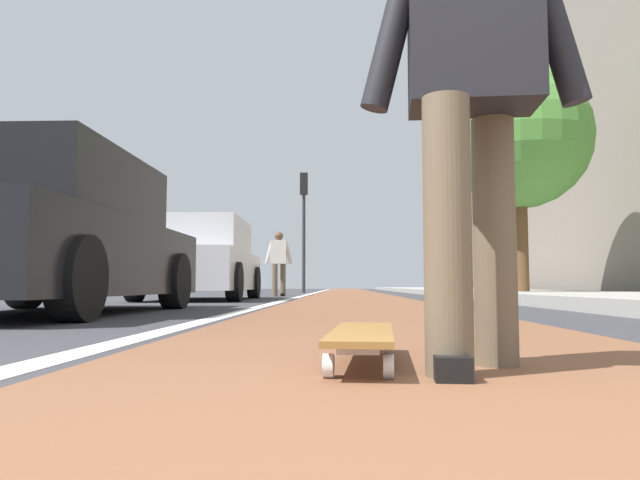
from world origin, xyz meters
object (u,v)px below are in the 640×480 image
(traffic_light, at_px, (304,210))
(street_tree_mid, at_px, (519,139))
(skateboard, at_px, (362,337))
(skater_person, at_px, (472,72))
(parked_car_near, at_px, (45,238))
(parked_car_mid, at_px, (201,261))
(pedestrian_distant, at_px, (279,259))

(traffic_light, relative_size, street_tree_mid, 0.95)
(skateboard, xyz_separation_m, traffic_light, (19.84, 1.49, 2.95))
(skater_person, xyz_separation_m, parked_car_near, (3.62, 3.20, -0.23))
(skateboard, distance_m, skater_person, 0.92)
(skateboard, bearing_deg, skater_person, -113.29)
(skater_person, xyz_separation_m, traffic_light, (19.99, 1.84, 2.10))
(skater_person, relative_size, parked_car_mid, 0.38)
(parked_car_mid, bearing_deg, traffic_light, -6.49)
(skater_person, bearing_deg, pedestrian_distant, 8.69)
(skateboard, height_order, parked_car_mid, parked_car_mid)
(skater_person, distance_m, street_tree_mid, 10.85)
(skater_person, bearing_deg, street_tree_mid, -17.20)
(parked_car_mid, height_order, street_tree_mid, street_tree_mid)
(skater_person, height_order, parked_car_mid, skater_person)
(skater_person, relative_size, traffic_light, 0.37)
(skateboard, bearing_deg, traffic_light, 4.29)
(traffic_light, bearing_deg, skateboard, -175.71)
(skater_person, distance_m, traffic_light, 20.19)
(parked_car_near, height_order, parked_car_mid, parked_car_mid)
(parked_car_mid, height_order, pedestrian_distant, pedestrian_distant)
(parked_car_near, bearing_deg, pedestrian_distant, -6.91)
(parked_car_mid, xyz_separation_m, pedestrian_distant, (4.03, -1.03, 0.22))
(skater_person, bearing_deg, parked_car_mid, 18.29)
(traffic_light, bearing_deg, pedestrian_distant, 178.33)
(parked_car_near, xyz_separation_m, street_tree_mid, (6.51, -6.34, 2.51))
(skater_person, height_order, pedestrian_distant, skater_person)
(skateboard, relative_size, street_tree_mid, 0.18)
(street_tree_mid, bearing_deg, parked_car_mid, 98.13)
(parked_car_near, bearing_deg, traffic_light, -4.77)
(skateboard, height_order, traffic_light, traffic_light)
(parked_car_mid, distance_m, street_tree_mid, 6.74)
(traffic_light, bearing_deg, parked_car_mid, 173.51)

